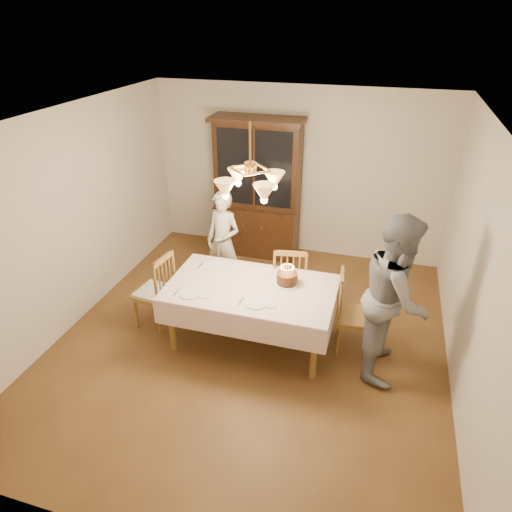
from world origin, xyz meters
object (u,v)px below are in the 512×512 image
(elderly_woman, at_px, (223,241))
(birthday_cake, at_px, (287,279))
(dining_table, at_px, (251,292))
(china_hutch, at_px, (257,191))
(chair_far_side, at_px, (290,283))

(elderly_woman, bearing_deg, birthday_cake, -21.92)
(elderly_woman, bearing_deg, dining_table, -38.83)
(birthday_cake, bearing_deg, china_hutch, 114.73)
(china_hutch, height_order, chair_far_side, china_hutch)
(chair_far_side, bearing_deg, china_hutch, 119.62)
(dining_table, bearing_deg, china_hutch, 104.47)
(chair_far_side, bearing_deg, dining_table, -113.92)
(china_hutch, height_order, birthday_cake, china_hutch)
(chair_far_side, xyz_separation_m, birthday_cake, (0.07, -0.51, 0.38))
(china_hutch, xyz_separation_m, chair_far_side, (0.89, -1.56, -0.60))
(chair_far_side, distance_m, birthday_cake, 0.65)
(china_hutch, height_order, elderly_woman, china_hutch)
(dining_table, distance_m, elderly_woman, 1.29)
(china_hutch, xyz_separation_m, elderly_woman, (-0.14, -1.19, -0.32))
(chair_far_side, xyz_separation_m, elderly_woman, (-1.03, 0.37, 0.27))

